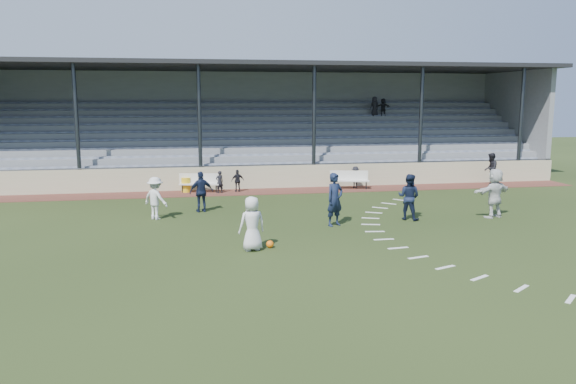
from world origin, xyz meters
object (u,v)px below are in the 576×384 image
at_px(player_white_lead, 252,224).
at_px(official, 491,169).
at_px(football, 270,244).
at_px(bench_left, 199,181).
at_px(bench_right, 349,178).
at_px(player_navy_lead, 335,200).
at_px(trash_bin, 186,185).

distance_m(player_white_lead, official, 17.98).
bearing_deg(football, official, 38.19).
relative_size(bench_left, football, 8.43).
bearing_deg(bench_right, player_navy_lead, -97.76).
bearing_deg(player_white_lead, trash_bin, -94.00).
distance_m(player_white_lead, player_navy_lead, 4.50).
bearing_deg(player_navy_lead, bench_left, 92.89).
xyz_separation_m(bench_right, trash_bin, (-8.45, 0.39, -0.20)).
xyz_separation_m(trash_bin, player_navy_lead, (5.51, -8.62, 0.60)).
bearing_deg(player_navy_lead, official, 9.49).
distance_m(bench_left, football, 11.36).
distance_m(bench_left, player_white_lead, 11.45).
relative_size(trash_bin, official, 0.42).
distance_m(bench_right, official, 7.91).
xyz_separation_m(bench_left, trash_bin, (-0.66, 0.18, -0.20)).
relative_size(bench_left, official, 1.15).
distance_m(bench_left, official, 15.71).
relative_size(football, official, 0.14).
distance_m(trash_bin, player_white_lead, 11.73).
bearing_deg(official, player_white_lead, -16.62).
bearing_deg(player_white_lead, player_navy_lead, -153.83).
height_order(player_white_lead, official, official).
distance_m(trash_bin, official, 16.37).
height_order(football, player_navy_lead, player_navy_lead).
distance_m(bench_left, player_navy_lead, 9.74).
distance_m(bench_right, trash_bin, 8.46).
bearing_deg(bench_left, player_white_lead, -71.73).
height_order(trash_bin, football, trash_bin).
bearing_deg(football, bench_right, 62.22).
bearing_deg(bench_right, official, 10.47).
bearing_deg(bench_right, football, -105.87).
distance_m(bench_left, trash_bin, 0.71).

